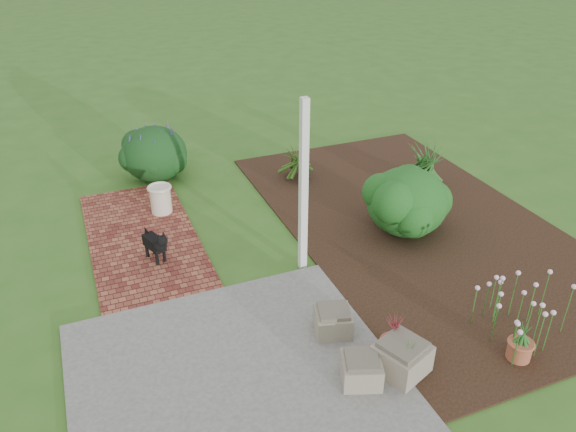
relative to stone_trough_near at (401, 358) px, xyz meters
name	(u,v)px	position (x,y,z in m)	size (l,w,h in m)	color
ground	(286,275)	(-0.48, 2.22, -0.21)	(80.00, 80.00, 0.00)	#31611E
concrete_patio	(239,386)	(-1.73, 0.47, -0.19)	(3.50, 3.50, 0.04)	#5E5E5C
brick_path	(143,237)	(-2.18, 3.97, -0.19)	(1.60, 3.50, 0.04)	maroon
garden_bed	(417,224)	(2.02, 2.72, -0.20)	(4.00, 7.00, 0.03)	black
veranda_post	(303,189)	(-0.18, 2.32, 1.04)	(0.10, 0.10, 2.50)	white
stone_trough_near	(401,358)	(0.00, 0.00, 0.00)	(0.51, 0.51, 0.34)	gray
stone_trough_mid	(361,370)	(-0.48, 0.04, -0.03)	(0.42, 0.42, 0.28)	#746557
stone_trough_far	(333,322)	(-0.41, 0.87, -0.03)	(0.42, 0.42, 0.28)	gray
black_dog	(156,243)	(-2.08, 3.21, 0.12)	(0.31, 0.55, 0.50)	black
cream_ceramic_urn	(161,200)	(-1.74, 4.64, 0.06)	(0.34, 0.34, 0.46)	beige
evergreen_shrub	(407,200)	(1.71, 2.61, 0.35)	(1.25, 1.25, 1.06)	#0E3710
agapanthus_clump_back	(425,161)	(2.89, 3.85, 0.29)	(1.05, 1.05, 0.95)	#0E3912
agapanthus_clump_front	(297,159)	(0.86, 4.99, 0.21)	(0.88, 0.88, 0.79)	#0E3911
pink_flower_patch	(524,307)	(1.71, 0.04, 0.17)	(1.09, 1.09, 0.70)	#113D0F
terracotta_pot_bronze	(393,348)	(0.04, 0.24, -0.06)	(0.29, 0.29, 0.23)	#A34737
terracotta_pot_small_left	(519,350)	(1.36, -0.33, -0.07)	(0.27, 0.27, 0.23)	#A45437
terracotta_pot_small_right	(408,367)	(0.04, -0.08, -0.07)	(0.27, 0.27, 0.23)	#B3563C
purple_flowering_bush	(154,152)	(-1.55, 6.10, 0.30)	(1.20, 1.20, 1.02)	black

